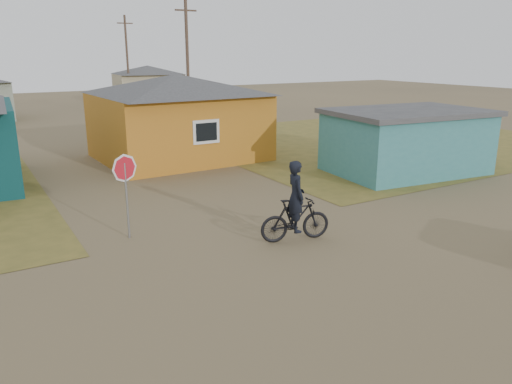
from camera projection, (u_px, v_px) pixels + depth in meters
ground at (319, 282)px, 10.94m from camera, size 120.00×120.00×0.00m
grass_ne at (374, 140)px, 28.58m from camera, size 20.00×18.00×0.00m
house_yellow at (178, 116)px, 23.20m from camera, size 7.72×6.76×3.90m
shed_turquoise at (406, 141)px, 20.63m from camera, size 6.71×4.93×2.60m
house_beige_east at (148, 84)px, 48.44m from camera, size 6.95×6.05×3.60m
utility_pole_near at (188, 64)px, 31.21m from camera, size 1.40×0.20×8.00m
utility_pole_far at (127, 60)px, 44.94m from camera, size 1.40×0.20×8.00m
stop_sign at (125, 176)px, 13.08m from camera, size 0.76×0.09×2.32m
cyclist at (295, 212)px, 13.15m from camera, size 2.00×0.98×2.18m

